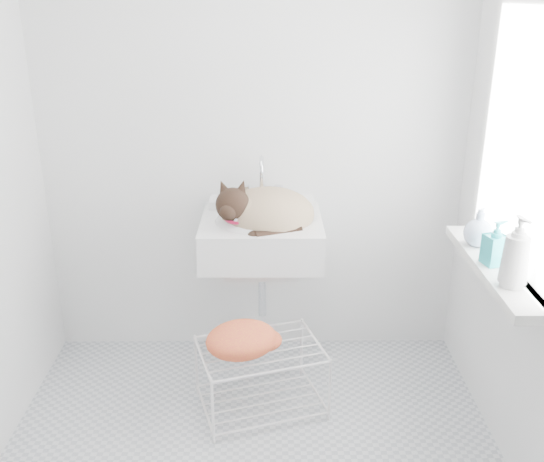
{
  "coord_description": "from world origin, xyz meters",
  "views": [
    {
      "loc": [
        0.07,
        -2.11,
        1.89
      ],
      "look_at": [
        0.09,
        0.5,
        0.88
      ],
      "focal_mm": 40.69,
      "sensor_mm": 36.0,
      "label": 1
    }
  ],
  "objects_px": {
    "sink": "(261,219)",
    "bottle_b": "(493,264)",
    "bottle_c": "(477,245)",
    "wire_rack": "(261,380)",
    "cat": "(264,212)",
    "bottle_a": "(511,286)"
  },
  "relations": [
    {
      "from": "sink",
      "to": "bottle_b",
      "type": "bearing_deg",
      "value": -29.66
    },
    {
      "from": "sink",
      "to": "bottle_c",
      "type": "distance_m",
      "value": 1.01
    },
    {
      "from": "wire_rack",
      "to": "bottle_b",
      "type": "height_order",
      "value": "bottle_b"
    },
    {
      "from": "wire_rack",
      "to": "cat",
      "type": "bearing_deg",
      "value": 87.2
    },
    {
      "from": "sink",
      "to": "wire_rack",
      "type": "bearing_deg",
      "value": -90.75
    },
    {
      "from": "bottle_b",
      "to": "bottle_c",
      "type": "bearing_deg",
      "value": 90.0
    },
    {
      "from": "wire_rack",
      "to": "bottle_b",
      "type": "xyz_separation_m",
      "value": [
        0.96,
        -0.2,
        0.7
      ]
    },
    {
      "from": "bottle_c",
      "to": "sink",
      "type": "bearing_deg",
      "value": 160.46
    },
    {
      "from": "cat",
      "to": "bottle_b",
      "type": "height_order",
      "value": "cat"
    },
    {
      "from": "wire_rack",
      "to": "bottle_c",
      "type": "height_order",
      "value": "bottle_c"
    },
    {
      "from": "sink",
      "to": "cat",
      "type": "relative_size",
      "value": 1.19
    },
    {
      "from": "cat",
      "to": "sink",
      "type": "bearing_deg",
      "value": 116.44
    },
    {
      "from": "sink",
      "to": "bottle_c",
      "type": "bearing_deg",
      "value": -19.54
    },
    {
      "from": "sink",
      "to": "wire_rack",
      "type": "height_order",
      "value": "sink"
    },
    {
      "from": "wire_rack",
      "to": "bottle_c",
      "type": "distance_m",
      "value": 1.19
    },
    {
      "from": "bottle_a",
      "to": "bottle_b",
      "type": "relative_size",
      "value": 1.27
    },
    {
      "from": "sink",
      "to": "cat",
      "type": "bearing_deg",
      "value": -57.65
    },
    {
      "from": "bottle_a",
      "to": "sink",
      "type": "bearing_deg",
      "value": 141.9
    },
    {
      "from": "bottle_b",
      "to": "sink",
      "type": "bearing_deg",
      "value": 150.34
    },
    {
      "from": "sink",
      "to": "cat",
      "type": "xyz_separation_m",
      "value": [
        0.01,
        -0.02,
        0.04
      ]
    },
    {
      "from": "bottle_a",
      "to": "bottle_c",
      "type": "xyz_separation_m",
      "value": [
        0.0,
        0.41,
        0.0
      ]
    },
    {
      "from": "bottle_c",
      "to": "cat",
      "type": "bearing_deg",
      "value": 161.22
    }
  ]
}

